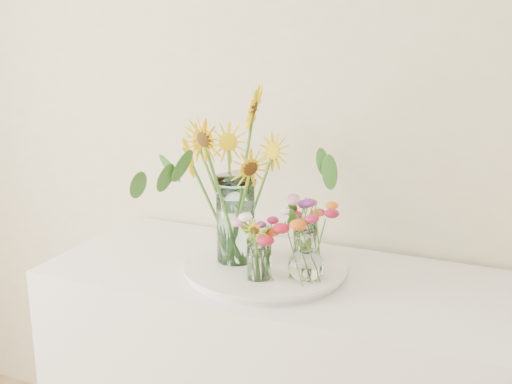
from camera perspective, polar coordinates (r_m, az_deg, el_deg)
tray at (r=1.93m, az=0.81°, el=-6.91°), size 0.46×0.46×0.02m
mason_jar at (r=1.91m, az=-1.83°, el=-2.46°), size 0.12×0.12×0.27m
sunflower_bouquet at (r=1.88m, az=-1.87°, el=1.29°), size 0.66×0.66×0.53m
small_vase_a at (r=1.81m, az=0.26°, el=-6.03°), size 0.08×0.08×0.12m
wildflower_posy_a at (r=1.79m, az=0.27°, el=-4.69°), size 0.20×0.20×0.21m
small_vase_b at (r=1.81m, az=4.48°, el=-5.62°), size 0.13×0.13×0.15m
wildflower_posy_b at (r=1.79m, az=4.51°, el=-4.27°), size 0.23×0.23×0.24m
small_vase_c at (r=1.96m, az=4.37°, el=-4.24°), size 0.09×0.09×0.13m
wildflower_posy_c at (r=1.95m, az=4.40°, el=-2.99°), size 0.17×0.17×0.22m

